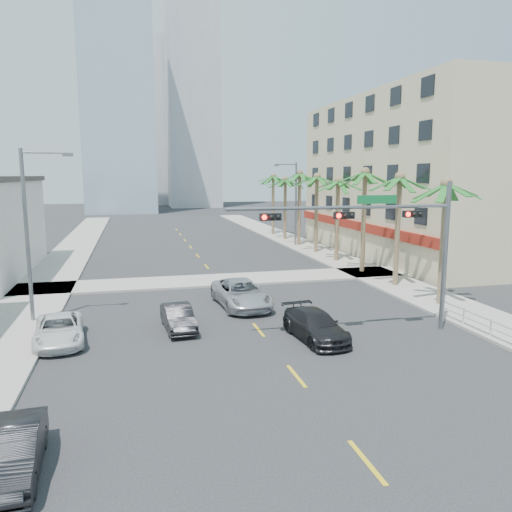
{
  "coord_description": "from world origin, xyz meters",
  "views": [
    {
      "loc": [
        -5.88,
        -13.34,
        7.67
      ],
      "look_at": [
        0.26,
        11.59,
        3.5
      ],
      "focal_mm": 35.0,
      "sensor_mm": 36.0,
      "label": 1
    }
  ],
  "objects_px": {
    "car_lane_center": "(241,294)",
    "car_parked_mid": "(12,452)",
    "car_parked_far": "(59,330)",
    "car_lane_right": "(315,325)",
    "car_lane_left": "(178,317)",
    "traffic_signal_mast": "(387,231)"
  },
  "relations": [
    {
      "from": "car_parked_mid",
      "to": "car_parked_far",
      "type": "relative_size",
      "value": 0.86
    },
    {
      "from": "car_parked_mid",
      "to": "car_lane_right",
      "type": "bearing_deg",
      "value": 33.09
    },
    {
      "from": "car_parked_mid",
      "to": "car_lane_left",
      "type": "bearing_deg",
      "value": 62.11
    },
    {
      "from": "car_lane_left",
      "to": "car_lane_right",
      "type": "height_order",
      "value": "car_lane_right"
    },
    {
      "from": "car_lane_center",
      "to": "traffic_signal_mast",
      "type": "bearing_deg",
      "value": -53.82
    },
    {
      "from": "car_parked_far",
      "to": "car_lane_center",
      "type": "height_order",
      "value": "car_lane_center"
    },
    {
      "from": "car_parked_far",
      "to": "car_lane_center",
      "type": "relative_size",
      "value": 0.81
    },
    {
      "from": "traffic_signal_mast",
      "to": "car_lane_center",
      "type": "distance_m",
      "value": 9.74
    },
    {
      "from": "car_lane_right",
      "to": "car_parked_far",
      "type": "bearing_deg",
      "value": 163.28
    },
    {
      "from": "car_lane_center",
      "to": "car_lane_right",
      "type": "bearing_deg",
      "value": -76.35
    },
    {
      "from": "car_parked_mid",
      "to": "car_lane_center",
      "type": "xyz_separation_m",
      "value": [
        9.26,
        15.0,
        0.14
      ]
    },
    {
      "from": "car_lane_left",
      "to": "car_lane_center",
      "type": "xyz_separation_m",
      "value": [
        4.01,
        3.59,
        0.16
      ]
    },
    {
      "from": "car_parked_mid",
      "to": "car_lane_right",
      "type": "xyz_separation_m",
      "value": [
        11.4,
        8.37,
        0.02
      ]
    },
    {
      "from": "car_parked_far",
      "to": "car_lane_right",
      "type": "height_order",
      "value": "car_lane_right"
    },
    {
      "from": "car_lane_center",
      "to": "car_parked_mid",
      "type": "bearing_deg",
      "value": -125.93
    },
    {
      "from": "traffic_signal_mast",
      "to": "car_parked_far",
      "type": "distance_m",
      "value": 15.98
    },
    {
      "from": "traffic_signal_mast",
      "to": "car_parked_mid",
      "type": "height_order",
      "value": "traffic_signal_mast"
    },
    {
      "from": "car_lane_right",
      "to": "car_lane_center",
      "type": "bearing_deg",
      "value": 102.27
    },
    {
      "from": "car_lane_center",
      "to": "car_lane_right",
      "type": "distance_m",
      "value": 6.97
    },
    {
      "from": "traffic_signal_mast",
      "to": "car_parked_mid",
      "type": "distance_m",
      "value": 17.66
    },
    {
      "from": "car_parked_mid",
      "to": "car_lane_left",
      "type": "relative_size",
      "value": 1.03
    },
    {
      "from": "car_parked_far",
      "to": "car_lane_center",
      "type": "bearing_deg",
      "value": 18.69
    }
  ]
}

